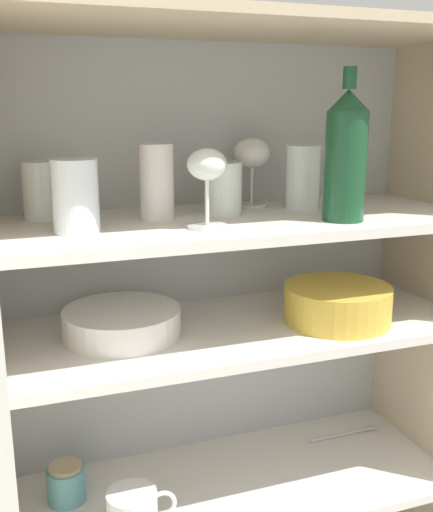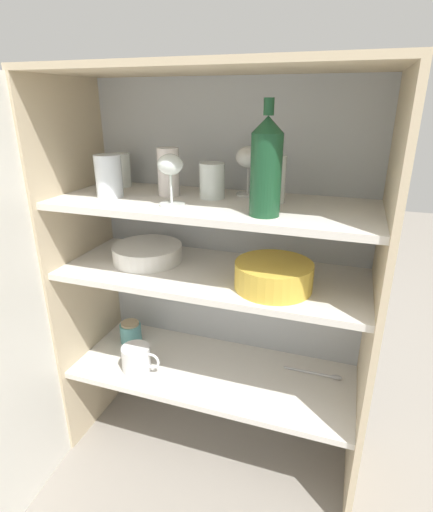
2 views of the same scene
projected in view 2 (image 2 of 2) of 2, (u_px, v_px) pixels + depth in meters
The scene contains 21 objects.
ground_plane at pixel (195, 481), 1.33m from camera, with size 8.00×8.00×0.00m, color gray.
cupboard_back_panel at pixel (230, 267), 1.43m from camera, with size 0.98×0.02×1.25m, color #B2B7BC.
cupboard_side_left at pixel (84, 270), 1.40m from camera, with size 0.02×0.40×1.25m, color #CCB793.
cupboard_side_right at pixel (374, 313), 1.12m from camera, with size 0.02×0.40×1.25m, color #CCB793.
cupboard_top_panel at pixel (211, 67), 1.03m from camera, with size 0.98×0.40×0.02m, color #CCB793.
shelf_board_lower at pixel (213, 372), 1.38m from camera, with size 0.94×0.36×0.02m, color silver.
shelf_board_middle at pixel (212, 274), 1.24m from camera, with size 0.94×0.36×0.02m, color silver.
shelf_board_upper at pixel (212, 205), 1.16m from camera, with size 0.94×0.36×0.02m, color silver.
tumbler_glass_0 at pixel (212, 181), 1.18m from camera, with size 0.08×0.08×0.10m.
tumbler_glass_1 at pixel (109, 176), 1.19m from camera, with size 0.08×0.08×0.13m.
tumbler_glass_2 at pixel (273, 179), 1.13m from camera, with size 0.07×0.07×0.13m.
tumbler_glass_3 at pixel (168, 172), 1.21m from camera, with size 0.07×0.07×0.14m.
tumbler_glass_4 at pixel (121, 170), 1.34m from camera, with size 0.06×0.06×0.11m.
wine_glass_0 at pixel (170, 169), 1.08m from camera, with size 0.07×0.07×0.14m.
wine_glass_1 at pixel (249, 160), 1.20m from camera, with size 0.08×0.08×0.15m.
wine_bottle at pixel (266, 167), 0.97m from camera, with size 0.08×0.08×0.28m.
plate_stack_white at pixel (148, 253), 1.31m from camera, with size 0.23×0.23×0.05m.
mixing_bowl_large at pixel (274, 274), 1.12m from camera, with size 0.22×0.22×0.08m.
coffee_mug_primary at pixel (137, 359), 1.35m from camera, with size 0.14×0.10×0.09m.
storage_jar at pixel (131, 332), 1.52m from camera, with size 0.08×0.08×0.08m.
serving_spoon at pixel (318, 374), 1.34m from camera, with size 0.19×0.02×0.01m.
Camera 2 is at (0.38, -0.89, 1.18)m, focal length 28.00 mm.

